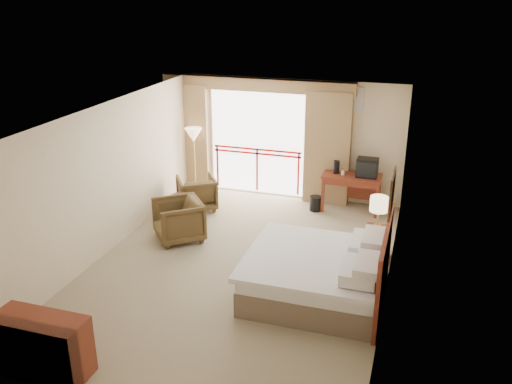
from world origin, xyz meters
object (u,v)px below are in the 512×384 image
(bed, at_px, (319,274))
(floor_lamp, at_px, (194,137))
(tv, at_px, (367,168))
(wastebasket, at_px, (315,203))
(desk, at_px, (352,182))
(armchair_far, at_px, (197,208))
(table_lamp, at_px, (379,205))
(nightstand, at_px, (375,243))
(armchair_near, at_px, (180,239))
(side_table, at_px, (182,205))
(dresser, at_px, (42,346))

(bed, xyz_separation_m, floor_lamp, (-3.67, 3.60, 0.96))
(tv, bearing_deg, wastebasket, -157.35)
(desk, xyz_separation_m, armchair_far, (-3.22, -0.97, -0.63))
(table_lamp, bearing_deg, floor_lamp, 155.46)
(nightstand, bearing_deg, armchair_far, 166.17)
(armchair_near, bearing_deg, bed, 28.87)
(armchair_near, bearing_deg, armchair_far, 150.97)
(side_table, bearing_deg, table_lamp, -4.24)
(side_table, xyz_separation_m, dresser, (0.27, -4.74, 0.00))
(tv, xyz_separation_m, side_table, (-3.49, -1.71, -0.61))
(side_table, height_order, floor_lamp, floor_lamp)
(floor_lamp, height_order, dresser, floor_lamp)
(side_table, bearing_deg, desk, 29.05)
(desk, bearing_deg, dresser, -115.86)
(bed, relative_size, nightstand, 3.73)
(nightstand, bearing_deg, desk, 111.54)
(armchair_far, xyz_separation_m, side_table, (0.03, -0.80, 0.40))
(table_lamp, distance_m, dresser, 5.79)
(side_table, bearing_deg, bed, -30.49)
(table_lamp, relative_size, side_table, 0.97)
(table_lamp, relative_size, wastebasket, 1.76)
(desk, relative_size, tv, 2.83)
(tv, height_order, side_table, tv)
(desk, height_order, wastebasket, desk)
(desk, distance_m, side_table, 3.66)
(table_lamp, relative_size, desk, 0.45)
(armchair_near, relative_size, side_table, 1.50)
(bed, distance_m, nightstand, 1.71)
(armchair_far, bearing_deg, desk, 162.61)
(desk, xyz_separation_m, side_table, (-3.19, -1.77, -0.23))
(armchair_far, xyz_separation_m, dresser, (0.30, -5.54, 0.40))
(bed, xyz_separation_m, side_table, (-3.22, 1.90, 0.02))
(desk, relative_size, armchair_near, 1.42)
(wastebasket, relative_size, armchair_near, 0.37)
(armchair_near, height_order, dresser, dresser)
(nightstand, relative_size, tv, 1.30)
(tv, bearing_deg, bed, -84.38)
(tv, relative_size, dresser, 0.37)
(bed, distance_m, tv, 3.67)
(desk, bearing_deg, tv, -13.17)
(wastebasket, bearing_deg, armchair_far, -164.84)
(nightstand, distance_m, table_lamp, 0.73)
(nightstand, height_order, dresser, dresser)
(nightstand, distance_m, wastebasket, 2.34)
(desk, bearing_deg, nightstand, -72.53)
(table_lamp, height_order, dresser, table_lamp)
(nightstand, bearing_deg, dresser, -127.38)
(bed, bearing_deg, floor_lamp, 135.55)
(nightstand, xyz_separation_m, wastebasket, (-1.46, 1.82, -0.12))
(desk, distance_m, dresser, 7.14)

